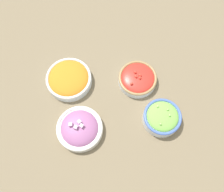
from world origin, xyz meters
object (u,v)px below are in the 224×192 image
(bowl_carrots, at_px, (69,79))
(bowl_red_onion, at_px, (80,128))
(bowl_cherry_tomatoes, at_px, (138,79))
(bowl_lettuce, at_px, (162,117))

(bowl_carrots, height_order, bowl_red_onion, bowl_red_onion)
(bowl_cherry_tomatoes, height_order, bowl_lettuce, bowl_lettuce)
(bowl_carrots, distance_m, bowl_lettuce, 0.43)
(bowl_carrots, distance_m, bowl_red_onion, 0.23)
(bowl_red_onion, bearing_deg, bowl_carrots, 100.66)
(bowl_cherry_tomatoes, bearing_deg, bowl_lettuce, -66.48)
(bowl_cherry_tomatoes, bearing_deg, bowl_red_onion, -141.41)
(bowl_cherry_tomatoes, xyz_separation_m, bowl_lettuce, (0.08, -0.18, 0.01))
(bowl_cherry_tomatoes, xyz_separation_m, bowl_carrots, (-0.30, 0.02, 0.00))
(bowl_cherry_tomatoes, distance_m, bowl_lettuce, 0.20)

